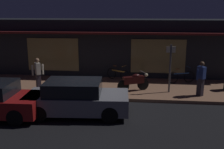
% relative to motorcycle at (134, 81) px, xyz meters
% --- Properties ---
extents(ground_plane, '(60.00, 60.00, 0.00)m').
position_rel_motorcycle_xyz_m(ground_plane, '(-1.87, -2.28, -0.65)').
color(ground_plane, black).
extents(sidewalk_slab, '(18.00, 4.00, 0.15)m').
position_rel_motorcycle_xyz_m(sidewalk_slab, '(-1.87, 0.72, -0.57)').
color(sidewalk_slab, '#8C6047').
rests_on(sidewalk_slab, ground_plane).
extents(storefront_building, '(18.00, 3.30, 3.60)m').
position_rel_motorcycle_xyz_m(storefront_building, '(-1.87, 4.11, 1.16)').
color(storefront_building, black).
rests_on(storefront_building, ground_plane).
extents(motorcycle, '(1.58, 0.92, 0.97)m').
position_rel_motorcycle_xyz_m(motorcycle, '(0.00, 0.00, 0.00)').
color(motorcycle, black).
rests_on(motorcycle, sidewalk_slab).
extents(bicycle_parked, '(1.58, 0.62, 0.91)m').
position_rel_motorcycle_xyz_m(bicycle_parked, '(2.60, 1.82, -0.14)').
color(bicycle_parked, black).
rests_on(bicycle_parked, sidewalk_slab).
extents(bicycle_extra, '(1.42, 0.93, 0.91)m').
position_rel_motorcycle_xyz_m(bicycle_extra, '(-0.98, 2.08, -0.14)').
color(bicycle_extra, black).
rests_on(bicycle_extra, sidewalk_slab).
extents(person_photographer, '(0.55, 0.44, 1.67)m').
position_rel_motorcycle_xyz_m(person_photographer, '(-4.86, -0.39, 0.38)').
color(person_photographer, '#28232D').
rests_on(person_photographer, sidewalk_slab).
extents(person_bystander, '(0.54, 0.44, 1.67)m').
position_rel_motorcycle_xyz_m(person_bystander, '(3.18, -0.44, 0.38)').
color(person_bystander, '#28232D').
rests_on(person_bystander, sidewalk_slab).
extents(sign_post, '(0.44, 0.09, 2.40)m').
position_rel_motorcycle_xyz_m(sign_post, '(1.76, -0.01, 0.86)').
color(sign_post, '#47474C').
rests_on(sign_post, sidewalk_slab).
extents(parked_car_across, '(4.21, 2.03, 1.42)m').
position_rel_motorcycle_xyz_m(parked_car_across, '(-2.25, -3.04, 0.06)').
color(parked_car_across, black).
rests_on(parked_car_across, ground_plane).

